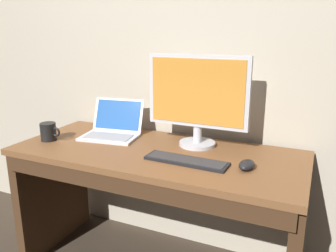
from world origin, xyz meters
The scene contains 6 objects.
desk centered at (0.00, -0.01, 0.51)m, with size 1.52×0.65×0.74m.
laptop_silver centered at (-0.35, 0.11, 0.78)m, with size 0.35×0.32×0.20m.
external_monitor centered at (0.17, 0.15, 1.01)m, with size 0.55×0.20×0.49m.
wired_keyboard centered at (0.21, -0.10, 0.75)m, with size 0.41×0.13×0.02m.
computer_mouse centered at (0.49, -0.06, 0.76)m, with size 0.07×0.11×0.04m, color black.
coffee_mug centered at (-0.63, -0.10, 0.79)m, with size 0.13×0.09×0.10m.
Camera 1 is at (0.76, -1.54, 1.35)m, focal length 36.91 mm.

